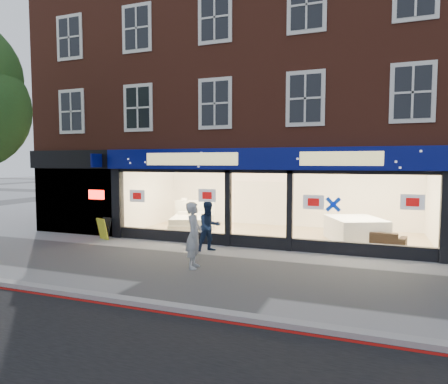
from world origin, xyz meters
The scene contains 12 objects.
ground centered at (0.00, 0.00, 0.00)m, with size 120.00×120.00×0.00m, color gray.
kerb_line centered at (0.00, -3.10, 0.01)m, with size 60.00×0.10×0.01m, color #8C0A07.
kerb_stone centered at (0.00, -2.90, 0.06)m, with size 60.00×0.25×0.12m, color gray.
showroom_floor centered at (0.00, 5.25, 0.05)m, with size 11.00×4.50×0.10m, color tan.
building centered at (-0.02, 6.93, 6.67)m, with size 19.00×8.26×10.30m.
display_bed centered at (-3.29, 4.93, 0.42)m, with size 2.16×2.39×1.13m.
bedside_table centered at (-4.40, 6.46, 0.38)m, with size 0.45×0.45×0.55m, color brown.
mattress_stack centered at (2.99, 4.92, 0.50)m, with size 2.32×2.54×0.81m.
sofa centered at (3.70, 4.30, 0.35)m, with size 1.74×0.68×0.51m, color black.
a_board centered at (-5.71, 2.48, 0.40)m, with size 0.52×0.34×0.81m, color gold.
pedestrian_grey centered at (-0.93, 0.05, 0.89)m, with size 0.65×0.43×1.78m, color #A8ABB0.
pedestrian_blue centered at (-1.33, 2.05, 0.80)m, with size 0.77×0.60×1.59m, color #1B2C4B.
Camera 1 is at (3.57, -9.55, 2.85)m, focal length 32.00 mm.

